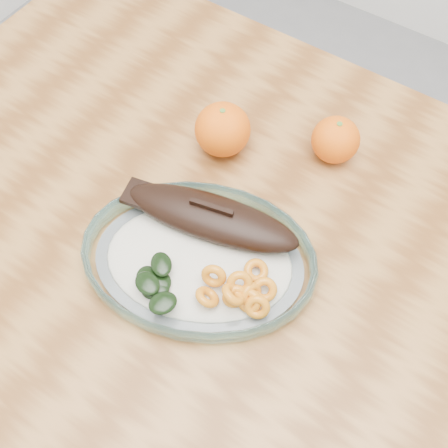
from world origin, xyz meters
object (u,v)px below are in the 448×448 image
object	(u,v)px
orange_left	(223,130)
orange_right	(336,140)
plated_meal	(200,256)
dining_table	(239,275)

from	to	relation	value
orange_left	orange_right	distance (m)	0.17
plated_meal	dining_table	bearing A→B (deg)	39.23
dining_table	orange_left	xyz separation A→B (m)	(-0.11, 0.13, 0.14)
dining_table	orange_right	xyz separation A→B (m)	(0.03, 0.20, 0.13)
plated_meal	orange_right	bearing A→B (deg)	54.10
dining_table	orange_left	distance (m)	0.22
dining_table	orange_right	distance (m)	0.25
orange_right	plated_meal	bearing A→B (deg)	-103.31
dining_table	plated_meal	bearing A→B (deg)	-118.18
dining_table	orange_left	size ratio (longest dim) A/B	14.56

